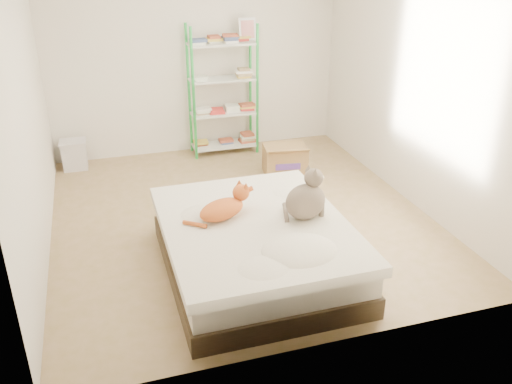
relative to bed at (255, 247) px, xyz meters
name	(u,v)px	position (x,y,z in m)	size (l,w,h in m)	color
room	(238,95)	(0.15, 1.05, 1.06)	(3.81, 4.21, 2.61)	tan
bed	(255,247)	(0.00, 0.00, 0.00)	(1.53, 1.91, 0.49)	#443522
orange_cat	(222,207)	(-0.25, 0.16, 0.35)	(0.51, 0.28, 0.21)	orange
grey_cat	(306,194)	(0.43, -0.04, 0.46)	(0.32, 0.39, 0.44)	#7D715C
shelf_unit	(224,91)	(0.46, 2.93, 0.59)	(0.90, 0.36, 1.74)	green
cardboard_box	(285,160)	(0.99, 1.97, -0.06)	(0.56, 0.55, 0.41)	tan
white_bin	(74,155)	(-1.50, 2.90, -0.06)	(0.33, 0.29, 0.37)	silver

